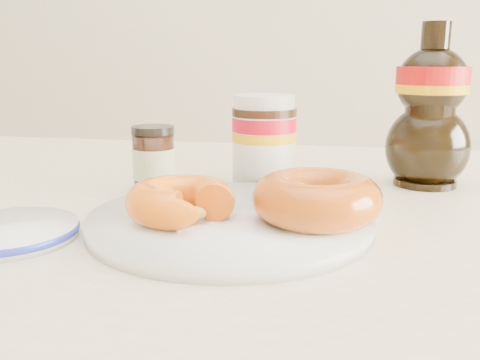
% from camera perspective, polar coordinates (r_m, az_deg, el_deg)
% --- Properties ---
extents(dining_table, '(1.40, 0.90, 0.75)m').
position_cam_1_polar(dining_table, '(0.58, 5.18, -11.60)').
color(dining_table, beige).
rests_on(dining_table, ground).
extents(plate, '(0.27, 0.27, 0.01)m').
position_cam_1_polar(plate, '(0.51, -1.08, -4.31)').
color(plate, white).
rests_on(plate, dining_table).
extents(donut_bitten, '(0.10, 0.10, 0.03)m').
position_cam_1_polar(donut_bitten, '(0.49, -6.35, -2.22)').
color(donut_bitten, orange).
rests_on(donut_bitten, plate).
extents(donut_whole, '(0.14, 0.14, 0.04)m').
position_cam_1_polar(donut_whole, '(0.49, 8.17, -1.93)').
color(donut_whole, '#AC420B').
rests_on(donut_whole, plate).
extents(nutella_jar, '(0.08, 0.08, 0.11)m').
position_cam_1_polar(nutella_jar, '(0.67, 2.59, 4.59)').
color(nutella_jar, white).
rests_on(nutella_jar, dining_table).
extents(syrup_bottle, '(0.11, 0.10, 0.20)m').
position_cam_1_polar(syrup_bottle, '(0.70, 19.64, 7.45)').
color(syrup_bottle, black).
rests_on(syrup_bottle, dining_table).
extents(dark_jar, '(0.05, 0.05, 0.08)m').
position_cam_1_polar(dark_jar, '(0.64, -9.18, 2.06)').
color(dark_jar, black).
rests_on(dark_jar, dining_table).
extents(blue_rim_saucer, '(0.12, 0.12, 0.01)m').
position_cam_1_polar(blue_rim_saucer, '(0.52, -23.57, -5.05)').
color(blue_rim_saucer, white).
rests_on(blue_rim_saucer, dining_table).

